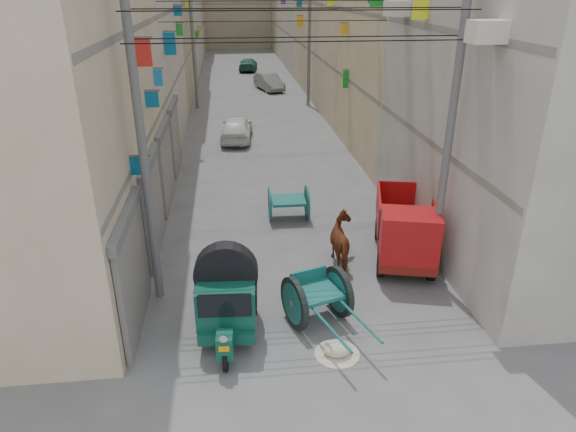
{
  "coord_description": "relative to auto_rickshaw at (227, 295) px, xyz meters",
  "views": [
    {
      "loc": [
        -1.63,
        -5.45,
        7.27
      ],
      "look_at": [
        -0.24,
        6.5,
        1.83
      ],
      "focal_mm": 32.0,
      "sensor_mm": 36.0,
      "label": 1
    }
  ],
  "objects": [
    {
      "name": "shutters_left",
      "position": [
        -2.07,
        6.13,
        0.48
      ],
      "size": [
        0.18,
        14.4,
        2.88
      ],
      "color": "#535358",
      "rests_on": "ground"
    },
    {
      "name": "signboards",
      "position": [
        1.84,
        17.41,
        2.42
      ],
      "size": [
        8.22,
        40.52,
        5.67
      ],
      "color": "#0C5A85",
      "rests_on": "ground"
    },
    {
      "name": "utility_poles",
      "position": [
        1.85,
        12.75,
        2.99
      ],
      "size": [
        7.4,
        22.2,
        8.0
      ],
      "color": "#565558",
      "rests_on": "ground"
    },
    {
      "name": "overhead_cables",
      "position": [
        1.85,
        10.15,
        5.75
      ],
      "size": [
        7.4,
        22.52,
        1.12
      ],
      "color": "black",
      "rests_on": "ground"
    },
    {
      "name": "auto_rickshaw",
      "position": [
        0.0,
        0.0,
        0.0
      ],
      "size": [
        1.5,
        2.48,
        1.72
      ],
      "rotation": [
        0.0,
        0.0,
        -0.07
      ],
      "color": "black",
      "rests_on": "ground"
    },
    {
      "name": "tonga_cart",
      "position": [
        2.06,
        0.24,
        -0.36
      ],
      "size": [
        1.85,
        2.95,
        1.25
      ],
      "rotation": [
        0.0,
        0.0,
        0.32
      ],
      "color": "black",
      "rests_on": "ground"
    },
    {
      "name": "mini_truck",
      "position": [
        4.95,
        2.58,
        -0.08
      ],
      "size": [
        2.33,
        3.71,
        1.93
      ],
      "rotation": [
        0.0,
        0.0,
        -0.25
      ],
      "color": "black",
      "rests_on": "ground"
    },
    {
      "name": "second_cart",
      "position": [
        2.07,
        6.03,
        -0.39
      ],
      "size": [
        1.33,
        1.18,
        1.16
      ],
      "rotation": [
        0.0,
        0.0,
        -0.01
      ],
      "color": "#135350",
      "rests_on": "ground"
    },
    {
      "name": "feed_sack",
      "position": [
        2.3,
        -1.04,
        -0.86
      ],
      "size": [
        0.61,
        0.49,
        0.3
      ],
      "primitive_type": "ellipsoid",
      "color": "beige",
      "rests_on": "ground"
    },
    {
      "name": "horse",
      "position": [
        3.26,
        2.75,
        -0.31
      ],
      "size": [
        0.81,
        1.69,
        1.41
      ],
      "primitive_type": "imported",
      "rotation": [
        0.0,
        0.0,
        3.17
      ],
      "color": "brown",
      "rests_on": "ground"
    },
    {
      "name": "distant_car_white",
      "position": [
        0.59,
        15.91,
        -0.39
      ],
      "size": [
        1.86,
        3.8,
        1.25
      ],
      "primitive_type": "imported",
      "rotation": [
        0.0,
        0.0,
        3.03
      ],
      "color": "silver",
      "rests_on": "ground"
    },
    {
      "name": "distant_car_grey",
      "position": [
        3.33,
        29.32,
        -0.41
      ],
      "size": [
        2.23,
        3.87,
        1.21
      ],
      "primitive_type": "imported",
      "rotation": [
        0.0,
        0.0,
        0.28
      ],
      "color": "slate",
      "rests_on": "ground"
    },
    {
      "name": "distant_car_green",
      "position": [
        2.21,
        39.14,
        -0.47
      ],
      "size": [
        1.95,
        3.9,
        1.09
      ],
      "primitive_type": "imported",
      "rotation": [
        0.0,
        0.0,
        3.03
      ],
      "color": "#1B5142",
      "rests_on": "ground"
    }
  ]
}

